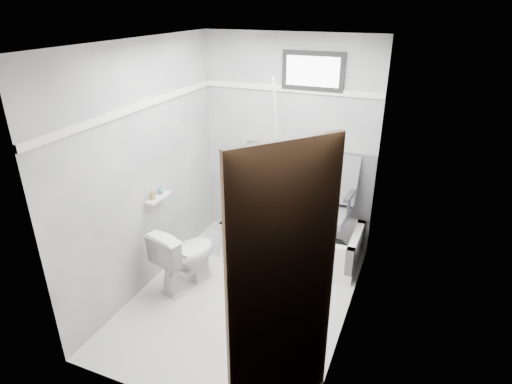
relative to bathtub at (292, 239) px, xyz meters
The scene contains 19 objects.
floor 0.98m from the bathtub, 102.40° to the right, with size 2.60×2.60×0.00m, color silver.
ceiling 2.39m from the bathtub, 102.40° to the right, with size 2.60×2.60×0.00m, color silver.
wall_back 1.08m from the bathtub, 118.93° to the left, with size 2.00×0.02×2.40m, color slate.
wall_front 2.45m from the bathtub, 95.24° to the right, with size 2.00×0.02×2.40m, color slate.
wall_left 1.82m from the bathtub, 142.33° to the right, with size 0.02×2.60×2.40m, color slate.
wall_right 1.57m from the bathtub, 49.46° to the right, with size 0.02×2.60×2.40m, color slate.
bathtub is the anchor object (origin of this frame).
office_chair 0.55m from the bathtub, ahead, with size 0.61×0.61×1.06m, color slate, non-canonical shape.
toilet 1.25m from the bathtub, 131.33° to the right, with size 0.38×0.68×0.67m, color white.
door 2.47m from the bathtub, 70.66° to the right, with size 0.78×0.78×2.00m, color brown, non-canonical shape.
window 1.85m from the bathtub, 82.70° to the left, with size 0.66×0.04×0.40m, color black, non-canonical shape.
backerboard 0.69m from the bathtub, 82.80° to the left, with size 1.50×0.02×0.78m, color #4C4C4F.
trim_back 1.66m from the bathtub, 119.81° to the left, with size 2.00×0.02×0.06m, color white.
trim_left 2.21m from the bathtub, 142.03° to the right, with size 0.02×2.60×0.06m, color white.
pole 0.88m from the bathtub, 150.52° to the left, with size 0.02×0.02×1.95m, color white.
shelf 1.59m from the bathtub, 142.56° to the right, with size 0.10×0.32×0.03m, color white.
soap_bottle_a 1.67m from the bathtub, 140.34° to the right, with size 0.04×0.04×0.10m, color olive.
soap_bottle_b 1.59m from the bathtub, 144.75° to the right, with size 0.06×0.06×0.08m, color slate.
faucet 0.63m from the bathtub, 139.95° to the left, with size 0.26×0.10×0.16m, color silver, non-canonical shape.
Camera 1 is at (1.43, -3.12, 2.70)m, focal length 30.00 mm.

